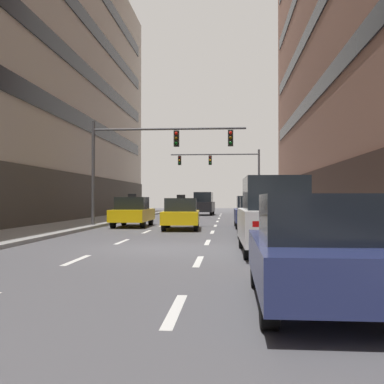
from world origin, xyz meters
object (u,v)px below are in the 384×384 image
taxi_driving_1 (133,212)px  traffic_signal_0 (149,150)px  car_parked_0 (317,251)px  traffic_signal_1 (227,168)px  car_parked_2 (259,217)px  car_parked_3 (252,212)px  car_parked_1 (274,216)px  taxi_driving_0 (181,214)px  car_driving_2 (204,204)px  pedestrian_0 (304,205)px

taxi_driving_1 → traffic_signal_0: bearing=-34.1°
car_parked_0 → traffic_signal_1: bearing=92.3°
car_parked_2 → car_parked_3: (0.00, 5.55, 0.03)m
car_parked_1 → taxi_driving_0: bearing=110.1°
taxi_driving_0 → car_parked_3: taxi_driving_0 is taller
car_driving_2 → car_parked_2: car_driving_2 is taller
car_parked_3 → pedestrian_0: bearing=62.7°
car_parked_0 → traffic_signal_0: 18.79m
car_driving_2 → car_parked_0: bearing=-84.4°
traffic_signal_0 → pedestrian_0: bearing=39.6°
car_parked_2 → pedestrian_0: pedestrian_0 is taller
car_parked_0 → pedestrian_0: size_ratio=2.54×
pedestrian_0 → car_driving_2: bearing=123.6°
taxi_driving_1 → car_parked_3: bearing=-3.7°
taxi_driving_0 → taxi_driving_1: 3.55m
taxi_driving_1 → car_parked_3: taxi_driving_1 is taller
taxi_driving_0 → traffic_signal_0: 4.08m
traffic_signal_0 → pedestrian_0: size_ratio=4.89×
taxi_driving_1 → car_driving_2: bearing=80.9°
car_parked_3 → car_parked_1: bearing=-90.0°
car_parked_1 → traffic_signal_1: size_ratio=0.56×
car_driving_2 → car_parked_1: (3.57, -30.21, 0.00)m
pedestrian_0 → car_parked_0: bearing=-98.7°
traffic_signal_0 → pedestrian_0: traffic_signal_0 is taller
car_parked_0 → pedestrian_0: pedestrian_0 is taller
taxi_driving_1 → car_parked_3: (6.48, -0.42, 0.02)m
car_parked_1 → car_parked_3: size_ratio=1.00×
taxi_driving_1 → pedestrian_0: (10.35, 7.06, 0.32)m
car_driving_2 → car_parked_0: car_driving_2 is taller
taxi_driving_1 → car_driving_2: (2.91, 18.26, 0.26)m
car_parked_1 → car_parked_2: car_parked_1 is taller
car_driving_2 → taxi_driving_1: bearing=-99.1°
car_driving_2 → car_parked_1: 30.42m
car_driving_2 → traffic_signal_0: traffic_signal_0 is taller
car_parked_1 → traffic_signal_0: size_ratio=0.54×
taxi_driving_1 → car_parked_1: bearing=-61.5°
car_driving_2 → car_parked_0: size_ratio=1.04×
taxi_driving_1 → car_parked_0: 19.45m
traffic_signal_0 → taxi_driving_0: bearing=-36.8°
car_driving_2 → car_parked_0: 36.78m
taxi_driving_1 → pedestrian_0: size_ratio=2.57×
taxi_driving_1 → taxi_driving_0: bearing=-35.9°
car_parked_3 → traffic_signal_0: 6.40m
traffic_signal_1 → pedestrian_0: (5.26, -9.56, -3.17)m
car_parked_2 → pedestrian_0: (3.87, 13.03, 0.32)m
traffic_signal_1 → taxi_driving_0: bearing=-96.7°
traffic_signal_0 → car_driving_2: bearing=84.2°
car_parked_2 → car_parked_3: bearing=90.0°
car_parked_2 → car_parked_3: size_ratio=0.97×
taxi_driving_1 → car_parked_2: taxi_driving_1 is taller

